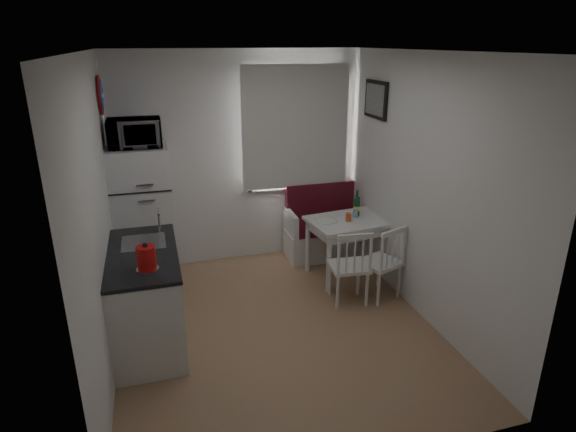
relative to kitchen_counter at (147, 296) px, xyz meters
name	(u,v)px	position (x,y,z in m)	size (l,w,h in m)	color
floor	(276,327)	(1.20, -0.16, -0.46)	(3.00, 3.50, 0.02)	tan
ceiling	(274,51)	(1.20, -0.16, 2.14)	(3.00, 3.50, 0.02)	white
wall_back	(239,160)	(1.20, 1.59, 0.84)	(3.00, 0.02, 2.60)	white
wall_front	(353,297)	(1.20, -1.91, 0.84)	(3.00, 0.02, 2.60)	white
wall_left	(98,220)	(-0.30, -0.16, 0.84)	(0.02, 3.50, 2.60)	white
wall_right	(423,190)	(2.70, -0.16, 0.84)	(0.02, 3.50, 2.60)	white
window	(294,131)	(1.90, 1.56, 1.17)	(1.22, 0.06, 1.47)	white
curtain	(296,128)	(1.90, 1.49, 1.22)	(1.35, 0.02, 1.50)	white
kitchen_counter	(147,296)	(0.00, 0.00, 0.00)	(0.62, 1.32, 1.16)	white
wall_sign	(101,95)	(-0.27, 1.29, 1.69)	(0.40, 0.40, 0.03)	#1C3CAB
picture_frame	(376,100)	(2.67, 0.94, 1.59)	(0.04, 0.52, 0.42)	black
bench	(335,231)	(2.41, 1.35, -0.14)	(1.32, 0.51, 0.94)	white
dining_table	(350,226)	(2.34, 0.72, 0.18)	(1.03, 0.78, 0.72)	white
chair_left	(353,260)	(2.09, 0.06, 0.07)	(0.43, 0.42, 0.46)	white
chair_right	(384,256)	(2.45, 0.06, 0.07)	(0.50, 0.50, 0.45)	white
fridge	(144,216)	(0.02, 1.24, 0.35)	(0.64, 0.64, 1.61)	white
microwave	(135,133)	(0.02, 1.19, 1.31)	(0.55, 0.37, 0.30)	white
kettle	(146,258)	(0.05, -0.41, 0.57)	(0.18, 0.18, 0.25)	red
wine_bottle	(357,203)	(2.45, 0.82, 0.42)	(0.08, 0.08, 0.31)	#154226
drinking_glass_orange	(349,217)	(2.29, 0.67, 0.31)	(0.06, 0.06, 0.10)	#D44E23
drinking_glass_blue	(355,213)	(2.42, 0.77, 0.31)	(0.06, 0.06, 0.09)	#78AFCC
plate	(326,220)	(2.04, 0.74, 0.27)	(0.26, 0.26, 0.02)	white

